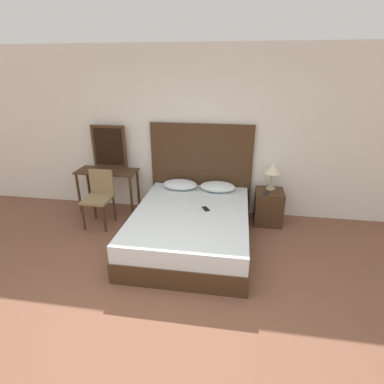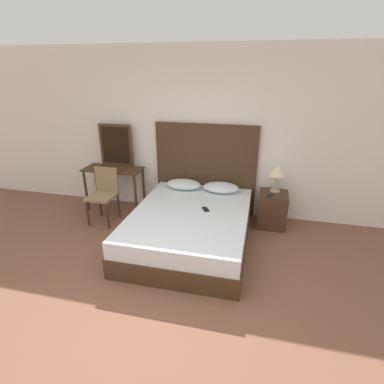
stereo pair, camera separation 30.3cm
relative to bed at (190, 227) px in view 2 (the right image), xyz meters
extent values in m
plane|color=brown|center=(-0.12, -1.65, -0.25)|extent=(16.00, 16.00, 0.00)
cube|color=white|center=(-0.12, 1.14, 1.10)|extent=(10.00, 0.06, 2.70)
cube|color=#422B19|center=(0.00, 0.00, -0.11)|extent=(1.61, 2.09, 0.27)
cube|color=silver|center=(0.00, 0.00, 0.14)|extent=(1.57, 2.05, 0.23)
cube|color=#422B19|center=(0.00, 1.07, 0.52)|extent=(1.69, 0.05, 1.53)
ellipsoid|color=silver|center=(-0.31, 0.81, 0.32)|extent=(0.56, 0.36, 0.14)
ellipsoid|color=silver|center=(0.31, 0.81, 0.32)|extent=(0.56, 0.36, 0.14)
cube|color=black|center=(0.20, 0.11, 0.26)|extent=(0.14, 0.16, 0.01)
cube|color=#422B19|center=(1.14, 0.80, 0.03)|extent=(0.43, 0.44, 0.55)
cylinder|color=tan|center=(1.15, 0.89, 0.32)|extent=(0.15, 0.15, 0.02)
cylinder|color=tan|center=(1.15, 0.89, 0.45)|extent=(0.02, 0.02, 0.25)
cone|color=beige|center=(1.15, 0.89, 0.66)|extent=(0.26, 0.26, 0.17)
cube|color=black|center=(1.07, 0.69, 0.31)|extent=(0.12, 0.17, 0.01)
cube|color=#422B19|center=(-1.56, 0.80, 0.49)|extent=(1.01, 0.44, 0.02)
cylinder|color=#422B19|center=(-2.03, 0.63, 0.12)|extent=(0.04, 0.04, 0.73)
cylinder|color=#422B19|center=(-1.10, 0.63, 0.12)|extent=(0.04, 0.04, 0.73)
cylinder|color=#422B19|center=(-2.03, 0.98, 0.12)|extent=(0.04, 0.04, 0.73)
cylinder|color=#422B19|center=(-1.10, 0.98, 0.12)|extent=(0.04, 0.04, 0.73)
cube|color=#422B19|center=(-1.56, 1.00, 0.87)|extent=(0.59, 0.03, 0.72)
cube|color=#B2BCC6|center=(-1.56, 0.99, 0.87)|extent=(0.51, 0.01, 0.63)
cube|color=olive|center=(-1.52, 0.29, 0.21)|extent=(0.40, 0.44, 0.04)
cube|color=olive|center=(-1.52, 0.49, 0.43)|extent=(0.38, 0.04, 0.40)
cylinder|color=#422B19|center=(-1.69, 0.10, -0.03)|extent=(0.04, 0.04, 0.43)
cylinder|color=#422B19|center=(-1.35, 0.10, -0.03)|extent=(0.04, 0.04, 0.43)
cylinder|color=#422B19|center=(-1.69, 0.48, -0.03)|extent=(0.04, 0.04, 0.43)
cylinder|color=#422B19|center=(-1.35, 0.48, -0.03)|extent=(0.04, 0.04, 0.43)
camera|label=1|loc=(0.60, -3.69, 2.10)|focal=28.00mm
camera|label=2|loc=(0.90, -3.63, 2.10)|focal=28.00mm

